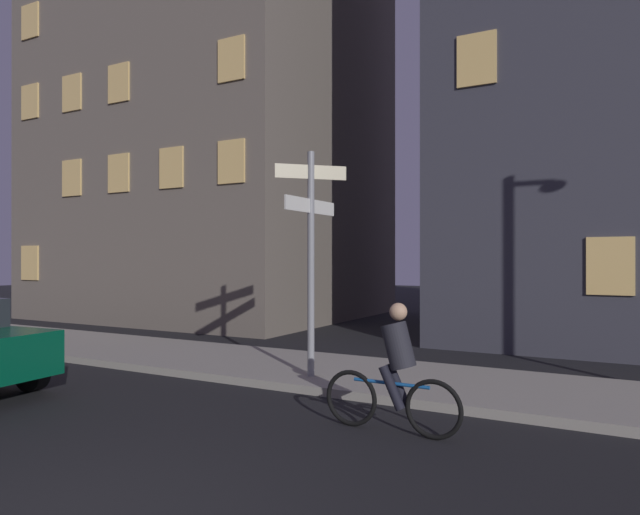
# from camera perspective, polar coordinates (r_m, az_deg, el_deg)

# --- Properties ---
(sidewalk_kerb) EXTENTS (40.00, 2.93, 0.14)m
(sidewalk_kerb) POSITION_cam_1_polar(r_m,az_deg,el_deg) (10.20, 6.17, -11.89)
(sidewalk_kerb) COLOR gray
(sidewalk_kerb) RESTS_ON ground_plane
(signpost) EXTENTS (0.92, 1.66, 3.85)m
(signpost) POSITION_cam_1_polar(r_m,az_deg,el_deg) (9.73, -0.92, 1.39)
(signpost) COLOR gray
(signpost) RESTS_ON sidewalk_kerb
(cyclist) EXTENTS (1.82, 0.33, 1.61)m
(cyclist) POSITION_cam_1_polar(r_m,az_deg,el_deg) (7.19, 7.50, -11.38)
(cyclist) COLOR black
(cyclist) RESTS_ON ground_plane
(building_left_block) EXTENTS (10.99, 9.55, 19.91)m
(building_left_block) POSITION_cam_1_polar(r_m,az_deg,el_deg) (23.58, -10.34, 19.23)
(building_left_block) COLOR #6B6056
(building_left_block) RESTS_ON ground_plane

